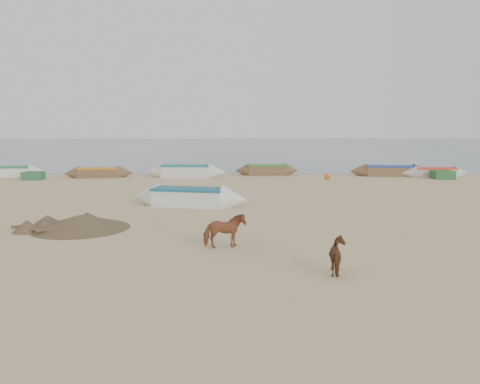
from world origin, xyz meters
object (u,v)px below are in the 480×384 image
cow_adult (224,231)px  near_canoe (189,197)px  calf_front (166,197)px  calf_right (340,256)px

cow_adult → near_canoe: cow_adult is taller
calf_front → near_canoe: calf_front is taller
calf_front → calf_right: calf_right is taller
cow_adult → calf_right: size_ratio=1.42×
cow_adult → calf_front: size_ratio=1.48×
calf_front → calf_right: (6.33, -11.01, 0.02)m
calf_front → near_canoe: size_ratio=0.15×
cow_adult → calf_right: 4.23m
cow_adult → calf_front: cow_adult is taller
calf_front → near_canoe: (1.17, -0.00, -0.00)m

